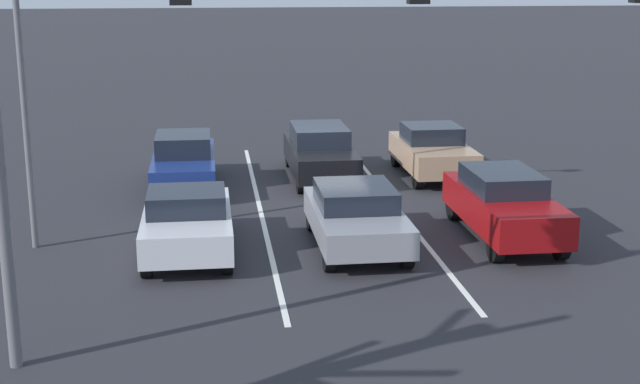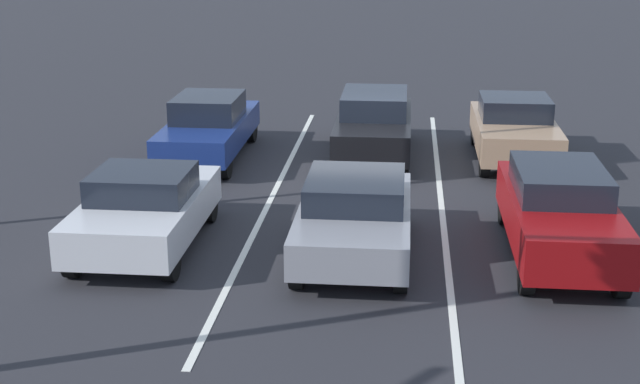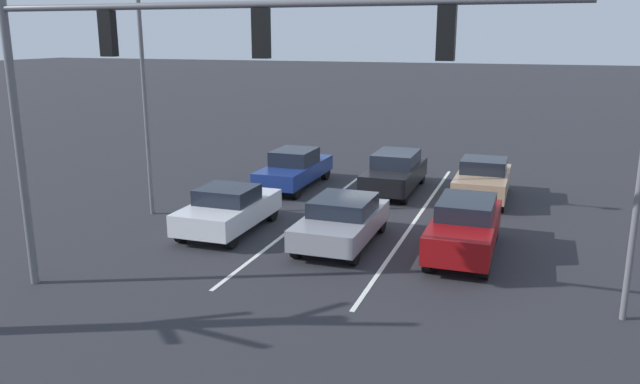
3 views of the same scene
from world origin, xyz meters
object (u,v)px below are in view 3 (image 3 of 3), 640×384
(car_gray_midlane_front, at_px, (342,220))
(car_silver_rightlane_front, at_px, (229,209))
(car_maroon_leftlane_front, at_px, (465,226))
(car_tan_leftlane_second, at_px, (483,179))
(car_black_midlane_second, at_px, (395,172))
(car_navy_rightlane_second, at_px, (295,168))
(traffic_signal_gantry, at_px, (161,69))
(street_lamp_right_shoulder, at_px, (147,58))

(car_gray_midlane_front, height_order, car_silver_rightlane_front, car_silver_rightlane_front)
(car_gray_midlane_front, xyz_separation_m, car_maroon_leftlane_front, (-3.52, -0.31, 0.09))
(car_maroon_leftlane_front, bearing_deg, car_tan_leftlane_second, -89.39)
(car_black_midlane_second, relative_size, car_navy_rightlane_second, 0.97)
(car_tan_leftlane_second, bearing_deg, car_black_midlane_second, -2.46)
(traffic_signal_gantry, height_order, street_lamp_right_shoulder, street_lamp_right_shoulder)
(traffic_signal_gantry, bearing_deg, car_black_midlane_second, -101.04)
(car_maroon_leftlane_front, relative_size, car_tan_leftlane_second, 1.10)
(street_lamp_right_shoulder, bearing_deg, car_gray_midlane_front, 172.71)
(car_gray_midlane_front, xyz_separation_m, car_black_midlane_second, (-0.06, -6.83, 0.06))
(car_black_midlane_second, height_order, street_lamp_right_shoulder, street_lamp_right_shoulder)
(car_gray_midlane_front, xyz_separation_m, street_lamp_right_shoulder, (6.99, -0.89, 4.57))
(car_silver_rightlane_front, distance_m, street_lamp_right_shoulder, 5.68)
(car_tan_leftlane_second, height_order, car_navy_rightlane_second, car_navy_rightlane_second)
(car_gray_midlane_front, relative_size, car_silver_rightlane_front, 1.02)
(car_gray_midlane_front, distance_m, car_navy_rightlane_second, 7.32)
(car_maroon_leftlane_front, xyz_separation_m, car_navy_rightlane_second, (7.45, -5.86, -0.03))
(car_tan_leftlane_second, relative_size, car_navy_rightlane_second, 0.88)
(car_gray_midlane_front, xyz_separation_m, traffic_signal_gantry, (2.33, 5.40, 4.59))
(car_silver_rightlane_front, height_order, car_maroon_leftlane_front, car_maroon_leftlane_front)
(car_gray_midlane_front, height_order, traffic_signal_gantry, traffic_signal_gantry)
(car_gray_midlane_front, bearing_deg, car_maroon_leftlane_front, -174.95)
(car_silver_rightlane_front, bearing_deg, traffic_signal_gantry, 104.57)
(street_lamp_right_shoulder, bearing_deg, traffic_signal_gantry, 126.49)
(car_tan_leftlane_second, bearing_deg, traffic_signal_gantry, 64.47)
(car_silver_rightlane_front, xyz_separation_m, car_tan_leftlane_second, (-7.19, -6.66, 0.05))
(car_gray_midlane_front, distance_m, car_maroon_leftlane_front, 3.53)
(car_maroon_leftlane_front, bearing_deg, traffic_signal_gantry, 44.36)
(car_navy_rightlane_second, bearing_deg, car_gray_midlane_front, 122.52)
(car_tan_leftlane_second, bearing_deg, street_lamp_right_shoulder, 29.03)
(car_silver_rightlane_front, distance_m, traffic_signal_gantry, 7.25)
(car_maroon_leftlane_front, relative_size, traffic_signal_gantry, 0.37)
(car_silver_rightlane_front, xyz_separation_m, car_maroon_leftlane_front, (-7.25, -0.29, 0.09))
(car_maroon_leftlane_front, height_order, car_navy_rightlane_second, car_maroon_leftlane_front)
(car_gray_midlane_front, distance_m, car_black_midlane_second, 6.83)
(car_maroon_leftlane_front, xyz_separation_m, car_tan_leftlane_second, (0.07, -6.37, -0.04))
(car_black_midlane_second, relative_size, street_lamp_right_shoulder, 0.49)
(car_maroon_leftlane_front, height_order, traffic_signal_gantry, traffic_signal_gantry)
(car_silver_rightlane_front, relative_size, traffic_signal_gantry, 0.33)
(car_navy_rightlane_second, relative_size, street_lamp_right_shoulder, 0.50)
(car_tan_leftlane_second, relative_size, street_lamp_right_shoulder, 0.44)
(car_maroon_leftlane_front, xyz_separation_m, car_black_midlane_second, (3.45, -6.52, -0.02))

